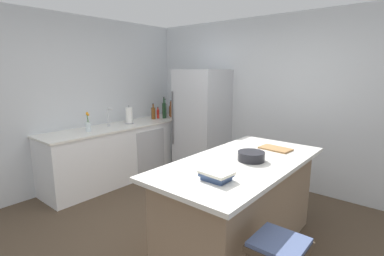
% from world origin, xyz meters
% --- Properties ---
extents(ground_plane, '(7.20, 7.20, 0.00)m').
position_xyz_m(ground_plane, '(0.00, 0.00, 0.00)').
color(ground_plane, '#4C3D2D').
extents(wall_rear, '(6.00, 0.10, 2.60)m').
position_xyz_m(wall_rear, '(0.00, 2.25, 1.30)').
color(wall_rear, silver).
rests_on(wall_rear, ground_plane).
extents(wall_left, '(0.10, 6.00, 2.60)m').
position_xyz_m(wall_left, '(-2.45, 0.00, 1.30)').
color(wall_left, silver).
rests_on(wall_left, ground_plane).
extents(counter_run_left, '(0.68, 2.64, 0.91)m').
position_xyz_m(counter_run_left, '(-2.07, 0.80, 0.45)').
color(counter_run_left, white).
rests_on(counter_run_left, ground_plane).
extents(kitchen_island, '(0.96, 1.97, 0.92)m').
position_xyz_m(kitchen_island, '(0.42, 0.36, 0.47)').
color(kitchen_island, '#8E755B').
rests_on(kitchen_island, ground_plane).
extents(refrigerator, '(0.76, 0.76, 1.80)m').
position_xyz_m(refrigerator, '(-1.21, 1.84, 0.90)').
color(refrigerator, '#B7BABF').
rests_on(refrigerator, ground_plane).
extents(sink_faucet, '(0.15, 0.05, 0.30)m').
position_xyz_m(sink_faucet, '(-2.12, 0.59, 1.06)').
color(sink_faucet, silver).
rests_on(sink_faucet, counter_run_left).
extents(flower_vase, '(0.07, 0.07, 0.29)m').
position_xyz_m(flower_vase, '(-2.03, 0.17, 1.01)').
color(flower_vase, silver).
rests_on(flower_vase, counter_run_left).
extents(paper_towel_roll, '(0.14, 0.14, 0.31)m').
position_xyz_m(paper_towel_roll, '(-2.08, 0.95, 1.04)').
color(paper_towel_roll, gray).
rests_on(paper_towel_roll, counter_run_left).
extents(syrup_bottle, '(0.07, 0.07, 0.27)m').
position_xyz_m(syrup_bottle, '(-2.12, 2.00, 1.01)').
color(syrup_bottle, '#5B3319').
rests_on(syrup_bottle, counter_run_left).
extents(vinegar_bottle, '(0.05, 0.05, 0.32)m').
position_xyz_m(vinegar_bottle, '(-2.01, 1.90, 1.03)').
color(vinegar_bottle, '#994C23').
rests_on(vinegar_bottle, counter_run_left).
extents(gin_bottle, '(0.07, 0.07, 0.35)m').
position_xyz_m(gin_bottle, '(-2.09, 1.81, 1.04)').
color(gin_bottle, '#8CB79E').
rests_on(gin_bottle, counter_run_left).
extents(wine_bottle, '(0.07, 0.07, 0.39)m').
position_xyz_m(wine_bottle, '(-2.02, 1.72, 1.06)').
color(wine_bottle, '#19381E').
rests_on(wine_bottle, counter_run_left).
extents(hot_sauce_bottle, '(0.05, 0.05, 0.21)m').
position_xyz_m(hot_sauce_bottle, '(-2.09, 1.63, 0.99)').
color(hot_sauce_bottle, red).
rests_on(hot_sauce_bottle, counter_run_left).
extents(whiskey_bottle, '(0.08, 0.08, 0.29)m').
position_xyz_m(whiskey_bottle, '(-2.10, 1.52, 1.02)').
color(whiskey_bottle, brown).
rests_on(whiskey_bottle, counter_run_left).
extents(cookbook_stack, '(0.26, 0.21, 0.08)m').
position_xyz_m(cookbook_stack, '(0.52, -0.21, 0.96)').
color(cookbook_stack, '#334770').
rests_on(cookbook_stack, kitchen_island).
extents(mixing_bowl, '(0.26, 0.26, 0.09)m').
position_xyz_m(mixing_bowl, '(0.49, 0.42, 0.97)').
color(mixing_bowl, black).
rests_on(mixing_bowl, kitchen_island).
extents(cutting_board, '(0.35, 0.23, 0.02)m').
position_xyz_m(cutting_board, '(0.51, 0.95, 0.93)').
color(cutting_board, '#9E7042').
rests_on(cutting_board, kitchen_island).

